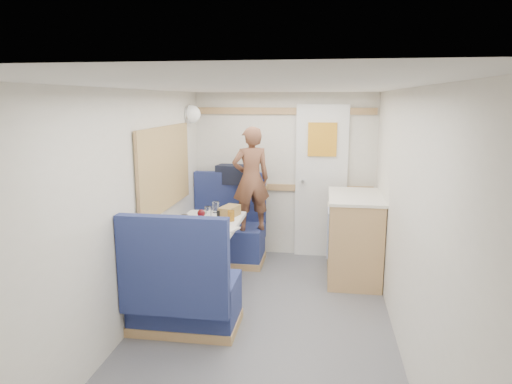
% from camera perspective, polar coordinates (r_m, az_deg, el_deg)
% --- Properties ---
extents(floor, '(4.50, 4.50, 0.00)m').
position_cam_1_polar(floor, '(3.83, 0.23, -18.53)').
color(floor, '#515156').
rests_on(floor, ground).
extents(ceiling, '(4.50, 4.50, 0.00)m').
position_cam_1_polar(ceiling, '(3.31, 0.26, 12.96)').
color(ceiling, silver).
rests_on(ceiling, wall_back).
extents(wall_back, '(2.20, 0.02, 2.00)m').
position_cam_1_polar(wall_back, '(5.62, 3.57, 2.11)').
color(wall_back, silver).
rests_on(wall_back, floor).
extents(wall_left, '(0.02, 4.50, 2.00)m').
position_cam_1_polar(wall_left, '(3.75, -16.64, -3.11)').
color(wall_left, silver).
rests_on(wall_left, floor).
extents(wall_right, '(0.02, 4.50, 2.00)m').
position_cam_1_polar(wall_right, '(3.46, 18.64, -4.46)').
color(wall_right, silver).
rests_on(wall_right, floor).
extents(oak_trim_low, '(2.15, 0.02, 0.08)m').
position_cam_1_polar(oak_trim_low, '(5.63, 3.54, 0.57)').
color(oak_trim_low, '#9B7C46').
rests_on(oak_trim_low, wall_back).
extents(oak_trim_high, '(2.15, 0.02, 0.08)m').
position_cam_1_polar(oak_trim_high, '(5.53, 3.66, 10.07)').
color(oak_trim_high, '#9B7C46').
rests_on(oak_trim_high, wall_back).
extents(side_window, '(0.04, 1.30, 0.72)m').
position_cam_1_polar(side_window, '(4.60, -11.35, 2.96)').
color(side_window, '#A1A78E').
rests_on(side_window, wall_left).
extents(rear_door, '(0.62, 0.12, 1.86)m').
position_cam_1_polar(rear_door, '(5.58, 8.15, 1.64)').
color(rear_door, white).
rests_on(rear_door, wall_back).
extents(dinette_table, '(0.62, 0.92, 0.72)m').
position_cam_1_polar(dinette_table, '(4.63, -5.97, -5.52)').
color(dinette_table, white).
rests_on(dinette_table, floor).
extents(bench_far, '(0.90, 0.59, 1.05)m').
position_cam_1_polar(bench_far, '(5.51, -3.66, -5.58)').
color(bench_far, '#18234D').
rests_on(bench_far, floor).
extents(bench_near, '(0.90, 0.59, 1.05)m').
position_cam_1_polar(bench_near, '(3.94, -9.10, -12.84)').
color(bench_near, '#18234D').
rests_on(bench_near, floor).
extents(ledge, '(0.90, 0.14, 0.04)m').
position_cam_1_polar(ledge, '(5.61, -3.19, 0.85)').
color(ledge, '#9B7C46').
rests_on(ledge, bench_far).
extents(dome_light, '(0.20, 0.20, 0.20)m').
position_cam_1_polar(dome_light, '(5.35, -8.04, 9.62)').
color(dome_light, white).
rests_on(dome_light, wall_left).
extents(galley_counter, '(0.57, 0.92, 0.92)m').
position_cam_1_polar(galley_counter, '(5.05, 12.10, -5.43)').
color(galley_counter, '#9B7C46').
rests_on(galley_counter, floor).
extents(person, '(0.50, 0.43, 1.18)m').
position_cam_1_polar(person, '(5.11, -0.63, 1.62)').
color(person, brown).
rests_on(person, bench_far).
extents(duffel_bag, '(0.51, 0.30, 0.23)m').
position_cam_1_polar(duffel_bag, '(5.57, -2.42, 2.19)').
color(duffel_bag, black).
rests_on(duffel_bag, ledge).
extents(tray, '(0.34, 0.38, 0.02)m').
position_cam_1_polar(tray, '(4.24, -4.48, -4.77)').
color(tray, white).
rests_on(tray, dinette_table).
extents(orange_fruit, '(0.07, 0.07, 0.07)m').
position_cam_1_polar(orange_fruit, '(4.33, -3.80, -3.81)').
color(orange_fruit, '#D75809').
rests_on(orange_fruit, tray).
extents(cheese_block, '(0.12, 0.10, 0.03)m').
position_cam_1_polar(cheese_block, '(4.24, -5.94, -4.44)').
color(cheese_block, '#F4E28D').
rests_on(cheese_block, tray).
extents(wine_glass, '(0.08, 0.08, 0.17)m').
position_cam_1_polar(wine_glass, '(4.38, -6.86, -2.75)').
color(wine_glass, white).
rests_on(wine_glass, dinette_table).
extents(tumbler_left, '(0.07, 0.07, 0.11)m').
position_cam_1_polar(tumbler_left, '(4.42, -8.92, -3.56)').
color(tumbler_left, silver).
rests_on(tumbler_left, dinette_table).
extents(tumbler_mid, '(0.07, 0.07, 0.12)m').
position_cam_1_polar(tumbler_mid, '(4.92, -5.05, -1.89)').
color(tumbler_mid, silver).
rests_on(tumbler_mid, dinette_table).
extents(tumbler_right, '(0.07, 0.07, 0.12)m').
position_cam_1_polar(tumbler_right, '(4.73, -6.01, -2.47)').
color(tumbler_right, silver).
rests_on(tumbler_right, dinette_table).
extents(beer_glass, '(0.07, 0.07, 0.11)m').
position_cam_1_polar(beer_glass, '(4.57, -3.13, -3.00)').
color(beer_glass, '#8C5714').
rests_on(beer_glass, dinette_table).
extents(pepper_grinder, '(0.03, 0.03, 0.09)m').
position_cam_1_polar(pepper_grinder, '(4.66, -4.74, -2.86)').
color(pepper_grinder, black).
rests_on(pepper_grinder, dinette_table).
extents(bread_loaf, '(0.21, 0.29, 0.11)m').
position_cam_1_polar(bread_loaf, '(4.75, -3.34, -2.43)').
color(bread_loaf, olive).
rests_on(bread_loaf, dinette_table).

